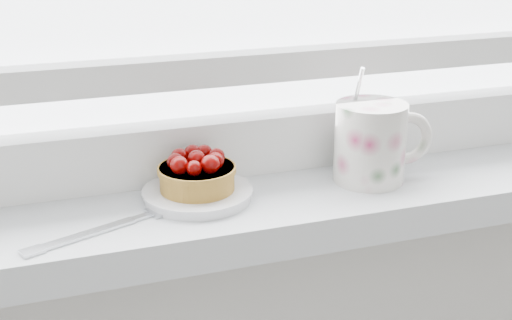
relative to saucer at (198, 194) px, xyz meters
name	(u,v)px	position (x,y,z in m)	size (l,w,h in m)	color
saucer	(198,194)	(0.00, 0.00, 0.00)	(0.12, 0.12, 0.01)	silver
raspberry_tart	(197,172)	(0.00, 0.00, 0.03)	(0.09, 0.09, 0.05)	#8F621F
floral_mug	(373,141)	(0.21, -0.01, 0.04)	(0.13, 0.09, 0.14)	silver
fork	(118,224)	(-0.10, -0.04, 0.00)	(0.20, 0.09, 0.00)	silver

